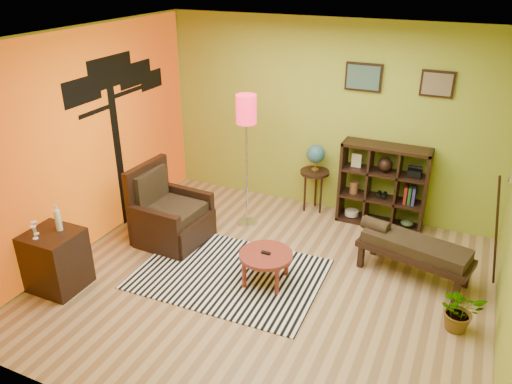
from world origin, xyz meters
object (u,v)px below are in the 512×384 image
at_px(armchair, 169,218).
at_px(potted_plant, 459,314).
at_px(side_cabinet, 55,260).
at_px(globe_table, 315,161).
at_px(coffee_table, 266,257).
at_px(cube_shelf, 384,186).
at_px(bench, 412,247).
at_px(floor_lamp, 246,122).

bearing_deg(armchair, potted_plant, -4.93).
xyz_separation_m(side_cabinet, globe_table, (2.09, 3.09, 0.44)).
height_order(coffee_table, cube_shelf, cube_shelf).
bearing_deg(bench, side_cabinet, -152.62).
relative_size(armchair, cube_shelf, 0.87).
height_order(globe_table, cube_shelf, cube_shelf).
relative_size(armchair, floor_lamp, 0.55).
relative_size(floor_lamp, bench, 1.36).
bearing_deg(potted_plant, cube_shelf, 122.13).
height_order(globe_table, bench, globe_table).
bearing_deg(globe_table, floor_lamp, -132.58).
relative_size(armchair, side_cabinet, 1.02).
distance_m(armchair, side_cabinet, 1.57).
bearing_deg(potted_plant, bench, 128.59).
xyz_separation_m(floor_lamp, cube_shelf, (1.76, 0.78, -0.94)).
xyz_separation_m(floor_lamp, bench, (2.35, -0.37, -1.14)).
relative_size(armchair, globe_table, 1.00).
height_order(coffee_table, side_cabinet, side_cabinet).
bearing_deg(armchair, floor_lamp, 46.57).
bearing_deg(coffee_table, globe_table, 92.28).
bearing_deg(cube_shelf, floor_lamp, -156.02).
distance_m(floor_lamp, bench, 2.64).
xyz_separation_m(side_cabinet, potted_plant, (4.33, 1.14, -0.17)).
bearing_deg(coffee_table, floor_lamp, 124.09).
height_order(side_cabinet, globe_table, globe_table).
bearing_deg(cube_shelf, potted_plant, -57.87).
xyz_separation_m(coffee_table, side_cabinet, (-2.17, -1.08, 0.03)).
height_order(cube_shelf, bench, cube_shelf).
distance_m(cube_shelf, bench, 1.31).
xyz_separation_m(cube_shelf, potted_plant, (1.21, -1.93, -0.41)).
height_order(coffee_table, floor_lamp, floor_lamp).
bearing_deg(floor_lamp, coffee_table, -55.91).
bearing_deg(globe_table, potted_plant, -41.14).
bearing_deg(coffee_table, bench, 28.62).
height_order(armchair, side_cabinet, armchair).
height_order(floor_lamp, globe_table, floor_lamp).
height_order(bench, potted_plant, bench).
bearing_deg(armchair, bench, 8.27).
relative_size(floor_lamp, globe_table, 1.80).
bearing_deg(side_cabinet, coffee_table, 26.49).
bearing_deg(potted_plant, side_cabinet, -165.23).
xyz_separation_m(armchair, floor_lamp, (0.78, 0.82, 1.22)).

